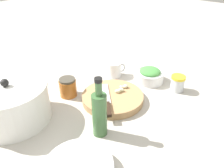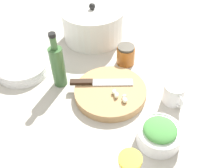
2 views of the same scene
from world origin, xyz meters
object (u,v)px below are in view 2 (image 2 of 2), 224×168
Objects in this scene: oil_bottle at (58,65)px; stock_pot at (93,24)px; cutting_board at (110,91)px; honey_jar at (126,55)px; herb_bowl at (159,134)px; spice_jar at (130,165)px; garlic_cloves at (119,96)px; plate_stack at (23,68)px; coffee_mug at (174,94)px; chef_knife at (98,82)px.

oil_bottle is 0.34m from stock_pot.
honey_jar is (-0.09, 0.17, 0.03)m from cutting_board.
spice_jar is at bearing -85.53° from herb_bowl.
oil_bottle reaches higher than honey_jar.
honey_jar is at bearing 73.03° from oil_bottle.
garlic_cloves is 0.39× the size of plate_stack.
herb_bowl is 1.67× the size of honey_jar.
coffee_mug is 0.46× the size of plate_stack.
coffee_mug is 0.59m from plate_stack.
honey_jar reaches higher than spice_jar.
spice_jar is 0.58m from plate_stack.
honey_jar is at bearing -7.14° from stock_pot.
spice_jar reaches higher than plate_stack.
chef_knife is (-0.05, -0.01, 0.02)m from cutting_board.
coffee_mug is (0.23, 0.15, 0.00)m from chef_knife.
plate_stack is at bearing -158.10° from garlic_cloves.
honey_jar is at bearing 144.71° from chef_knife.
spice_jar is 0.36× the size of plate_stack.
plate_stack is (-0.51, -0.30, -0.02)m from coffee_mug.
plate_stack is at bearing -149.44° from coffee_mug.
cutting_board is 0.20m from honey_jar.
herb_bowl is 0.59m from plate_stack.
coffee_mug reaches higher than chef_knife.
coffee_mug is at bearing 112.37° from herb_bowl.
chef_knife is at bearing -38.14° from stock_pot.
oil_bottle is (-0.43, 0.07, 0.05)m from spice_jar.
chef_knife is at bearing 177.19° from herb_bowl.
spice_jar is 0.69m from stock_pot.
honey_jar is (-0.27, 0.04, 0.00)m from coffee_mug.
stock_pot reaches higher than garlic_cloves.
oil_bottle reaches higher than plate_stack.
garlic_cloves is 0.28× the size of stock_pot.
stock_pot reaches higher than honey_jar.
stock_pot reaches higher than coffee_mug.
cutting_board is 2.73× the size of coffee_mug.
stock_pot reaches higher than chef_knife.
cutting_board is at bearing 146.85° from spice_jar.
coffee_mug is at bearing 49.49° from garlic_cloves.
herb_bowl is 0.14m from spice_jar.
herb_bowl is 0.18m from coffee_mug.
chef_knife is at bearing 153.22° from spice_jar.
cutting_board is at bearing 26.15° from plate_stack.
spice_jar is at bearing -9.84° from oil_bottle.
honey_jar is (-0.14, 0.18, 0.00)m from garlic_cloves.
garlic_cloves is at bearing -51.88° from honey_jar.
garlic_cloves is at bearing 141.78° from spice_jar.
coffee_mug is at bearing 104.50° from spice_jar.
garlic_cloves is at bearing 174.09° from herb_bowl.
plate_stack is at bearing -153.85° from cutting_board.
herb_bowl is at bearing -6.41° from cutting_board.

